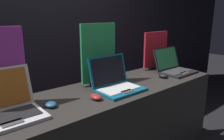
# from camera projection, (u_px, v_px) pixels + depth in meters

# --- Properties ---
(wall_back) EXTENTS (8.00, 0.05, 2.80)m
(wall_back) POSITION_uv_depth(u_px,v_px,m) (46.00, 19.00, 2.46)
(wall_back) COLOR black
(wall_back) RESTS_ON ground_plane
(display_counter) EXTENTS (2.03, 0.58, 0.88)m
(display_counter) POSITION_uv_depth(u_px,v_px,m) (112.00, 137.00, 1.85)
(display_counter) COLOR #282623
(display_counter) RESTS_ON ground_plane
(laptop_front) EXTENTS (0.39, 0.33, 0.27)m
(laptop_front) POSITION_uv_depth(u_px,v_px,m) (4.00, 107.00, 1.23)
(laptop_front) COLOR #B7B7BC
(laptop_front) RESTS_ON display_counter
(mouse_front) EXTENTS (0.07, 0.09, 0.04)m
(mouse_front) POSITION_uv_depth(u_px,v_px,m) (51.00, 104.00, 1.39)
(mouse_front) COLOR navy
(mouse_front) RESTS_ON display_counter
(laptop_middle) EXTENTS (0.35, 0.30, 0.26)m
(laptop_middle) POSITION_uv_depth(u_px,v_px,m) (116.00, 82.00, 1.69)
(laptop_middle) COLOR #0F5170
(laptop_middle) RESTS_ON display_counter
(mouse_middle) EXTENTS (0.07, 0.10, 0.04)m
(mouse_middle) POSITION_uv_depth(u_px,v_px,m) (96.00, 97.00, 1.51)
(mouse_middle) COLOR maroon
(mouse_middle) RESTS_ON display_counter
(promo_stand_middle) EXTENTS (0.34, 0.07, 0.50)m
(promo_stand_middle) POSITION_uv_depth(u_px,v_px,m) (99.00, 55.00, 1.81)
(promo_stand_middle) COLOR black
(promo_stand_middle) RESTS_ON display_counter
(laptop_back) EXTENTS (0.36, 0.31, 0.24)m
(laptop_back) POSITION_uv_depth(u_px,v_px,m) (174.00, 67.00, 2.20)
(laptop_back) COLOR black
(laptop_back) RESTS_ON display_counter
(mouse_back) EXTENTS (0.07, 0.09, 0.04)m
(mouse_back) POSITION_uv_depth(u_px,v_px,m) (163.00, 76.00, 2.02)
(mouse_back) COLOR black
(mouse_back) RESTS_ON display_counter
(promo_stand_back) EXTENTS (0.36, 0.07, 0.39)m
(promo_stand_back) POSITION_uv_depth(u_px,v_px,m) (156.00, 51.00, 2.34)
(promo_stand_back) COLOR black
(promo_stand_back) RESTS_ON display_counter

